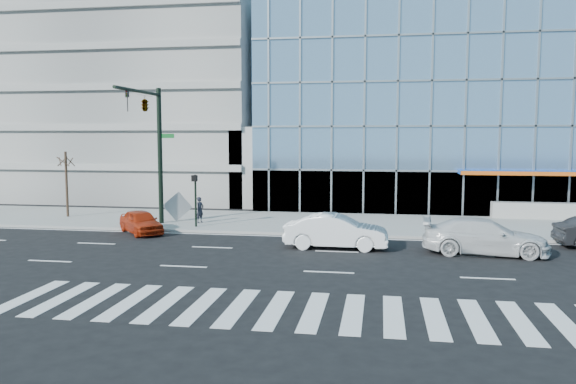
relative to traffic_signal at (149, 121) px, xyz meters
name	(u,v)px	position (x,y,z in m)	size (l,w,h in m)	color
ground	(337,252)	(11.00, -4.57, -6.16)	(160.00, 160.00, 0.00)	black
sidewalk	(347,224)	(11.00, 3.43, -6.09)	(120.00, 8.00, 0.15)	gray
theatre_building	(523,111)	(25.00, 21.43, 1.34)	(42.00, 26.00, 15.00)	#779FC7
parking_garage	(150,87)	(-9.00, 21.43, 3.84)	(24.00, 24.00, 20.00)	gray
ramp_block	(279,166)	(5.00, 13.43, -3.16)	(6.00, 8.00, 6.00)	gray
tower_backdrop	(196,28)	(-19.00, 65.43, 17.84)	(14.00, 14.00, 48.00)	gray
traffic_signal	(149,121)	(0.00, 0.00, 0.00)	(1.14, 5.74, 8.00)	black
ped_signal_post	(195,192)	(2.50, 0.37, -4.02)	(0.30, 0.33, 3.00)	black
street_tree_near	(66,160)	(-7.00, 2.93, -2.39)	(1.10, 1.10, 4.23)	#332319
white_suv	(485,237)	(17.67, -4.00, -5.36)	(2.25, 5.54, 1.61)	silver
white_sedan	(336,231)	(10.90, -3.76, -5.35)	(1.72, 4.92, 1.62)	white
red_sedan	(141,222)	(-0.03, -1.42, -5.52)	(1.52, 3.78, 1.29)	#B22A0D
pedestrian	(200,210)	(2.28, 1.84, -5.24)	(0.57, 0.37, 1.56)	black
tilted_panel	(177,206)	(0.74, 2.19, -5.10)	(1.30, 0.06, 1.30)	#A3A3A3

